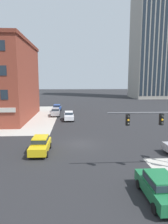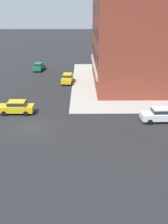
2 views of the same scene
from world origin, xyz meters
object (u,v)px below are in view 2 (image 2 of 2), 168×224
car_main_southbound_near (16,107)px  car_main_southbound_far (39,66)px  car_parked_curb (160,114)px  car_main_northbound_near (67,78)px

car_main_southbound_near → car_main_southbound_far: (-24.88, -0.99, 0.00)m
car_main_southbound_near → car_main_southbound_far: same height
car_main_southbound_far → car_main_southbound_near: bearing=2.3°
car_main_southbound_far → car_parked_curb: (27.59, 18.50, 0.00)m
car_main_northbound_near → car_parked_curb: same height
car_main_northbound_near → car_parked_curb: 21.00m
car_main_southbound_far → car_parked_curb: same height
car_main_northbound_near → car_main_southbound_far: same height
car_main_southbound_far → car_parked_curb: 33.22m
car_main_southbound_near → car_parked_curb: 17.72m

